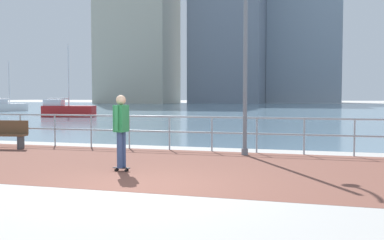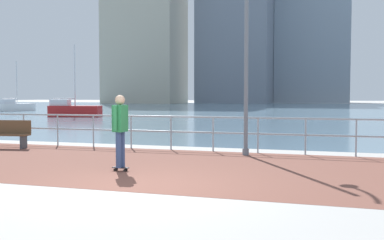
{
  "view_description": "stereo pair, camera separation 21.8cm",
  "coord_description": "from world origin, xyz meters",
  "px_view_note": "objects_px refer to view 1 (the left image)",
  "views": [
    {
      "loc": [
        3.27,
        -7.96,
        1.75
      ],
      "look_at": [
        0.0,
        3.39,
        1.1
      ],
      "focal_mm": 42.06,
      "sensor_mm": 36.0,
      "label": 1
    },
    {
      "loc": [
        3.48,
        -7.9,
        1.75
      ],
      "look_at": [
        0.0,
        3.39,
        1.1
      ],
      "focal_mm": 42.06,
      "sensor_mm": 36.0,
      "label": 2
    }
  ],
  "objects_px": {
    "sailboat_ivory": "(67,110)",
    "lamppost": "(247,46)",
    "skateboarder": "(121,126)",
    "park_bench": "(3,134)",
    "sailboat_yellow": "(8,107)"
  },
  "relations": [
    {
      "from": "sailboat_ivory",
      "to": "lamppost",
      "type": "bearing_deg",
      "value": -47.2
    },
    {
      "from": "park_bench",
      "to": "sailboat_ivory",
      "type": "distance_m",
      "value": 22.35
    },
    {
      "from": "sailboat_yellow",
      "to": "sailboat_ivory",
      "type": "xyz_separation_m",
      "value": [
        13.12,
        -9.42,
        0.04
      ]
    },
    {
      "from": "lamppost",
      "to": "park_bench",
      "type": "bearing_deg",
      "value": -174.9
    },
    {
      "from": "sailboat_yellow",
      "to": "lamppost",
      "type": "bearing_deg",
      "value": -42.81
    },
    {
      "from": "lamppost",
      "to": "skateboarder",
      "type": "bearing_deg",
      "value": -121.34
    },
    {
      "from": "park_bench",
      "to": "skateboarder",
      "type": "bearing_deg",
      "value": -28.22
    },
    {
      "from": "sailboat_yellow",
      "to": "sailboat_ivory",
      "type": "height_order",
      "value": "sailboat_ivory"
    },
    {
      "from": "lamppost",
      "to": "sailboat_yellow",
      "type": "distance_m",
      "value": 42.35
    },
    {
      "from": "lamppost",
      "to": "sailboat_ivory",
      "type": "bearing_deg",
      "value": 132.8
    },
    {
      "from": "lamppost",
      "to": "park_bench",
      "type": "height_order",
      "value": "lamppost"
    },
    {
      "from": "skateboarder",
      "to": "sailboat_ivory",
      "type": "distance_m",
      "value": 27.84
    },
    {
      "from": "park_bench",
      "to": "sailboat_ivory",
      "type": "bearing_deg",
      "value": 116.39
    },
    {
      "from": "park_bench",
      "to": "sailboat_yellow",
      "type": "relative_size",
      "value": 0.3
    },
    {
      "from": "skateboarder",
      "to": "sailboat_yellow",
      "type": "bearing_deg",
      "value": 131.49
    }
  ]
}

